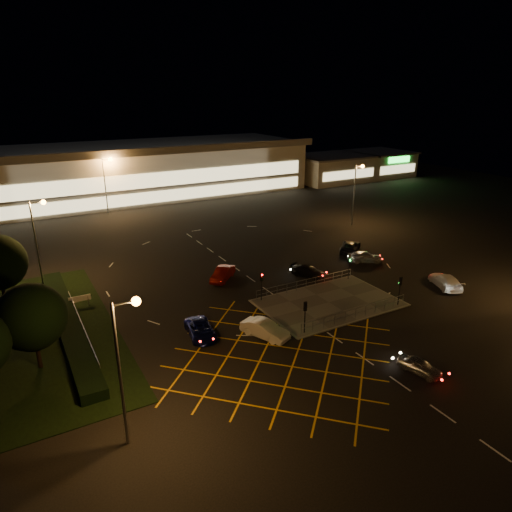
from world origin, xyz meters
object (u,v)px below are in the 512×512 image
car_far_dkgrey (308,271)px  car_east_grey (350,246)px  signal_ne (349,261)px  car_right_silver (365,257)px  signal_nw (261,281)px  car_left_blue (201,330)px  signal_sw (305,311)px  signal_se (400,285)px  car_near_silver (420,366)px  car_approach_white (446,281)px  car_circ_red (223,274)px  car_queue_white (265,329)px

car_far_dkgrey → car_east_grey: 11.42m
signal_ne → car_right_silver: (5.81, 3.55, -1.60)m
signal_ne → signal_nw: bearing=180.0°
car_left_blue → car_right_silver: car_right_silver is taller
car_left_blue → signal_sw: bearing=-18.9°
signal_sw → signal_ne: (12.00, 7.99, 0.00)m
signal_se → signal_nw: (-12.00, 7.99, 0.00)m
signal_sw → car_far_dkgrey: 14.28m
signal_nw → car_near_silver: bearing=-76.0°
car_right_silver → car_approach_white: (2.55, -10.67, -0.01)m
signal_ne → car_left_blue: size_ratio=0.66×
signal_se → car_right_silver: 13.01m
car_right_silver → signal_nw: bearing=131.4°
car_left_blue → car_east_grey: 29.91m
car_circ_red → car_east_grey: bearing=48.3°
signal_se → car_approach_white: size_ratio=0.60×
signal_sw → car_approach_white: bearing=-177.6°
car_far_dkgrey → car_near_silver: bearing=-131.7°
signal_sw → car_queue_white: (-3.50, 1.29, -1.59)m
signal_se → signal_ne: size_ratio=1.00×
car_east_grey → signal_nw: bearing=70.0°
signal_nw → car_circ_red: (-1.06, 7.39, -1.61)m
car_right_silver → car_near_silver: bearing=177.9°
signal_ne → car_east_grey: size_ratio=0.60×
signal_sw → car_approach_white: (20.35, 0.87, -1.61)m
car_left_blue → car_east_grey: size_ratio=0.91×
car_left_blue → car_right_silver: (26.38, 7.20, 0.10)m
signal_nw → car_far_dkgrey: (8.54, 3.33, -1.73)m
car_left_blue → car_far_dkgrey: (17.12, 6.98, -0.03)m
signal_nw → car_far_dkgrey: 9.33m
signal_ne → car_near_silver: size_ratio=0.88×
signal_se → signal_nw: bearing=-33.6°
signal_nw → car_right_silver: 18.23m
signal_ne → car_circ_red: bearing=150.5°
car_left_blue → car_east_grey: car_east_grey is taller
car_right_silver → car_east_grey: (1.21, 4.33, -0.04)m
signal_ne → car_approach_white: bearing=-40.4°
signal_sw → car_left_blue: 9.76m
signal_se → car_far_dkgrey: signal_se is taller
signal_nw → car_circ_red: signal_nw is taller
signal_se → car_east_grey: 17.42m
signal_ne → car_far_dkgrey: bearing=136.1°
signal_sw → signal_nw: same height
signal_ne → car_queue_white: signal_ne is taller
car_left_blue → car_far_dkgrey: bearing=30.1°
signal_sw → signal_nw: (0.00, 7.99, 0.00)m
signal_nw → car_approach_white: size_ratio=0.60×
signal_ne → car_far_dkgrey: size_ratio=0.72×
car_queue_white → car_approach_white: (23.85, -0.43, -0.01)m
car_east_grey → car_queue_white: bearing=80.4°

